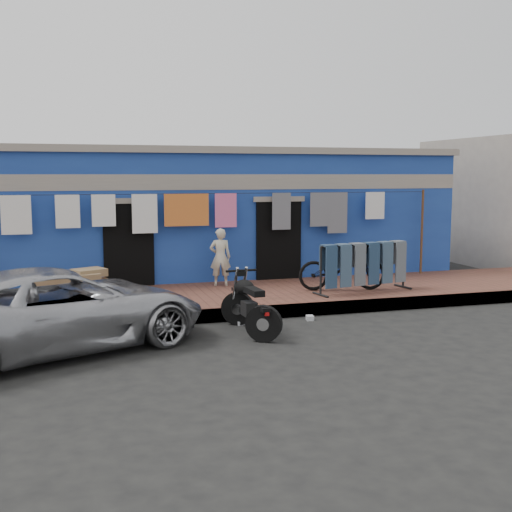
{
  "coord_description": "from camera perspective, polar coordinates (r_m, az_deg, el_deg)",
  "views": [
    {
      "loc": [
        -3.54,
        -9.83,
        2.73
      ],
      "look_at": [
        0.0,
        2.0,
        1.15
      ],
      "focal_mm": 45.0,
      "sensor_mm": 36.0,
      "label": 1
    }
  ],
  "objects": [
    {
      "name": "clothesline",
      "position": [
        14.45,
        -4.11,
        3.67
      ],
      "size": [
        10.06,
        0.06,
        2.1
      ],
      "color": "brown",
      "rests_on": "sidewalk"
    },
    {
      "name": "seated_person",
      "position": [
        14.29,
        -3.2,
        -0.1
      ],
      "size": [
        0.52,
        0.4,
        1.29
      ],
      "primitive_type": "imported",
      "rotation": [
        0.0,
        0.0,
        2.94
      ],
      "color": "beige",
      "rests_on": "sidewalk"
    },
    {
      "name": "jeans_rack",
      "position": [
        13.75,
        9.55,
        -0.92
      ],
      "size": [
        2.4,
        1.21,
        1.08
      ],
      "primitive_type": null,
      "rotation": [
        0.0,
        0.0,
        0.17
      ],
      "color": "black",
      "rests_on": "sidewalk"
    },
    {
      "name": "bicycle",
      "position": [
        13.88,
        7.67,
        -0.54
      ],
      "size": [
        1.96,
        1.02,
        1.21
      ],
      "primitive_type": "imported",
      "rotation": [
        0.0,
        0.0,
        1.37
      ],
      "color": "black",
      "rests_on": "sidewalk"
    },
    {
      "name": "sidewalk",
      "position": [
        13.56,
        -1.22,
        -3.78
      ],
      "size": [
        28.0,
        3.0,
        0.25
      ],
      "primitive_type": "cube",
      "color": "brown",
      "rests_on": "ground"
    },
    {
      "name": "litter_a",
      "position": [
        11.75,
        -1.32,
        -5.96
      ],
      "size": [
        0.18,
        0.15,
        0.07
      ],
      "primitive_type": "cube",
      "rotation": [
        0.0,
        0.0,
        0.1
      ],
      "color": "silver",
      "rests_on": "ground"
    },
    {
      "name": "building",
      "position": [
        17.22,
        -4.78,
        3.79
      ],
      "size": [
        12.2,
        5.2,
        3.36
      ],
      "color": "navy",
      "rests_on": "ground"
    },
    {
      "name": "litter_b",
      "position": [
        12.16,
        4.81,
        -5.5
      ],
      "size": [
        0.16,
        0.19,
        0.09
      ],
      "primitive_type": "cube",
      "rotation": [
        0.0,
        0.0,
        1.39
      ],
      "color": "silver",
      "rests_on": "ground"
    },
    {
      "name": "charpoy",
      "position": [
        13.29,
        -15.95,
        -2.53
      ],
      "size": [
        2.07,
        1.68,
        0.55
      ],
      "primitive_type": null,
      "rotation": [
        0.0,
        0.0,
        0.29
      ],
      "color": "brown",
      "rests_on": "sidewalk"
    },
    {
      "name": "ground",
      "position": [
        10.8,
        3.07,
        -7.36
      ],
      "size": [
        80.0,
        80.0,
        0.0
      ],
      "primitive_type": "plane",
      "color": "black",
      "rests_on": "ground"
    },
    {
      "name": "car",
      "position": [
        10.42,
        -17.16,
        -4.42
      ],
      "size": [
        5.24,
        3.87,
        1.34
      ],
      "primitive_type": "imported",
      "rotation": [
        0.0,
        0.0,
        1.98
      ],
      "color": "#B2B2B7",
      "rests_on": "ground"
    },
    {
      "name": "curb",
      "position": [
        12.2,
        0.61,
        -5.04
      ],
      "size": [
        28.0,
        0.1,
        0.25
      ],
      "primitive_type": "cube",
      "color": "gray",
      "rests_on": "ground"
    },
    {
      "name": "motorcycle",
      "position": [
        11.05,
        -0.53,
        -4.22
      ],
      "size": [
        0.81,
        1.7,
        1.05
      ],
      "primitive_type": null,
      "rotation": [
        0.0,
        0.0,
        0.07
      ],
      "color": "black",
      "rests_on": "ground"
    },
    {
      "name": "litter_c",
      "position": [
        11.5,
        0.14,
        -6.23
      ],
      "size": [
        0.21,
        0.24,
        0.08
      ],
      "primitive_type": "cube",
      "rotation": [
        0.0,
        0.0,
        1.8
      ],
      "color": "silver",
      "rests_on": "ground"
    }
  ]
}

